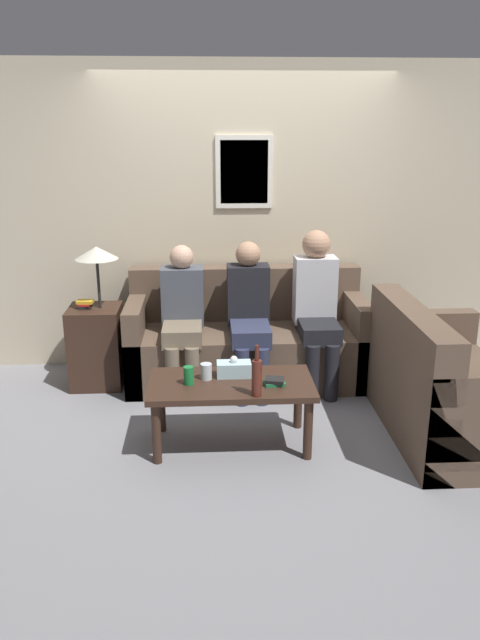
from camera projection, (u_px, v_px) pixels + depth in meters
name	position (u px, v px, depth m)	size (l,w,h in m)	color
ground_plane	(251.00, 401.00, 4.91)	(16.00, 16.00, 0.00)	gray
wall_back	(244.00, 219.00, 5.40)	(9.00, 0.08, 2.60)	beige
couch_main	(247.00, 341.00, 5.28)	(1.97, 0.81, 0.92)	brown
couch_side	(443.00, 391.00, 4.30)	(0.81, 1.39, 0.92)	brown
coffee_table	(231.00, 391.00, 4.14)	(1.09, 0.56, 0.46)	#382319
side_table_with_lamp	(96.00, 338.00, 5.12)	(0.43, 0.42, 1.17)	#382319
wine_bottle	(257.00, 377.00, 3.88)	(0.06, 0.06, 0.33)	#562319
drinking_glass	(206.00, 371.00, 4.15)	(0.08, 0.08, 0.11)	silver
book_stack	(275.00, 382.00, 4.06)	(0.14, 0.12, 0.04)	#237547
soda_can	(189.00, 376.00, 4.06)	(0.07, 0.07, 0.12)	#197A38
tissue_box	(234.00, 369.00, 4.20)	(0.23, 0.12, 0.14)	silver
person_left	(182.00, 313.00, 4.99)	(0.34, 0.61, 1.17)	#756651
person_middle	(249.00, 311.00, 5.01)	(0.34, 0.65, 1.19)	#2D334C
person_right	(317.00, 303.00, 5.04)	(0.34, 0.62, 1.27)	black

